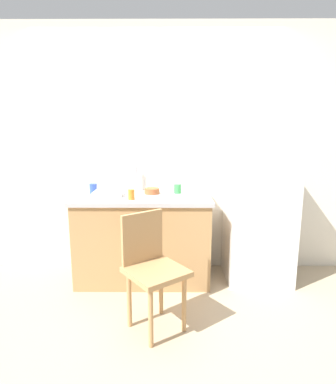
# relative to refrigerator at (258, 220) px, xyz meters

# --- Properties ---
(ground_plane) EXTENTS (8.00, 8.00, 0.00)m
(ground_plane) POSITION_rel_refrigerator_xyz_m (-1.02, -0.67, -0.61)
(ground_plane) COLOR tan
(back_wall) EXTENTS (4.80, 0.10, 2.57)m
(back_wall) POSITION_rel_refrigerator_xyz_m (-1.02, 0.33, 0.67)
(back_wall) COLOR silver
(back_wall) RESTS_ON ground_plane
(cabinet_base) EXTENTS (1.30, 0.60, 0.83)m
(cabinet_base) POSITION_rel_refrigerator_xyz_m (-1.16, -0.02, -0.20)
(cabinet_base) COLOR tan
(cabinet_base) RESTS_ON ground_plane
(countertop) EXTENTS (1.34, 0.64, 0.04)m
(countertop) POSITION_rel_refrigerator_xyz_m (-1.16, -0.02, 0.23)
(countertop) COLOR #B7B7BC
(countertop) RESTS_ON cabinet_base
(faucet) EXTENTS (0.02, 0.02, 0.25)m
(faucet) POSITION_rel_refrigerator_xyz_m (-1.24, 0.23, 0.38)
(faucet) COLOR #B7B7BC
(faucet) RESTS_ON countertop
(refrigerator) EXTENTS (0.62, 0.56, 1.23)m
(refrigerator) POSITION_rel_refrigerator_xyz_m (0.00, 0.00, 0.00)
(refrigerator) COLOR white
(refrigerator) RESTS_ON ground_plane
(chair) EXTENTS (0.56, 0.56, 0.89)m
(chair) POSITION_rel_refrigerator_xyz_m (-1.03, -0.82, -0.12)
(chair) COLOR tan
(chair) RESTS_ON ground_plane
(dish_tray) EXTENTS (0.28, 0.20, 0.05)m
(dish_tray) POSITION_rel_refrigerator_xyz_m (-1.50, -0.02, 0.28)
(dish_tray) COLOR white
(dish_tray) RESTS_ON countertop
(terracotta_bowl) EXTENTS (0.15, 0.15, 0.06)m
(terracotta_bowl) POSITION_rel_refrigerator_xyz_m (-1.07, 0.09, 0.28)
(terracotta_bowl) COLOR #B25B33
(terracotta_bowl) RESTS_ON countertop
(cup_blue) EXTENTS (0.08, 0.08, 0.10)m
(cup_blue) POSITION_rel_refrigerator_xyz_m (-1.67, 0.10, 0.31)
(cup_blue) COLOR blue
(cup_blue) RESTS_ON countertop
(cup_orange) EXTENTS (0.06, 0.06, 0.10)m
(cup_orange) POSITION_rel_refrigerator_xyz_m (-1.25, -0.18, 0.30)
(cup_orange) COLOR orange
(cup_orange) RESTS_ON countertop
(cup_green) EXTENTS (0.08, 0.08, 0.09)m
(cup_green) POSITION_rel_refrigerator_xyz_m (-0.81, 0.12, 0.30)
(cup_green) COLOR green
(cup_green) RESTS_ON countertop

